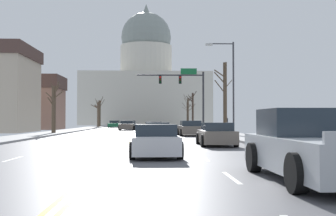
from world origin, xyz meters
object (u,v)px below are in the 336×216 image
(sedan_near_02, at_px, (157,131))
(sedan_near_04, at_px, (155,141))
(street_lamp_right, at_px, (230,80))
(sedan_near_03, at_px, (216,135))
(sedan_near_00, at_px, (153,128))
(sedan_oncoming_01, at_px, (130,125))
(sedan_near_01, at_px, (190,129))
(pedestrian_00, at_px, (226,123))
(sedan_oncoming_00, at_px, (127,126))
(sedan_oncoming_02, at_px, (115,124))
(signal_gantry, at_px, (185,86))
(pickup_truck_near_05, at_px, (312,148))

(sedan_near_02, distance_m, sedan_near_04, 13.59)
(street_lamp_right, relative_size, sedan_near_03, 1.73)
(sedan_near_00, distance_m, sedan_near_03, 21.86)
(sedan_oncoming_01, bearing_deg, sedan_near_02, -84.14)
(street_lamp_right, distance_m, sedan_near_04, 19.19)
(sedan_near_01, relative_size, pedestrian_00, 2.68)
(sedan_near_04, bearing_deg, sedan_near_00, 89.93)
(street_lamp_right, bearing_deg, sedan_near_02, -145.37)
(sedan_oncoming_00, bearing_deg, sedan_near_03, -78.49)
(street_lamp_right, height_order, sedan_oncoming_02, street_lamp_right)
(signal_gantry, distance_m, pickup_truck_near_05, 39.74)
(sedan_near_00, xyz_separation_m, sedan_near_03, (3.37, -21.60, 0.03))
(sedan_near_01, height_order, pickup_truck_near_05, pickup_truck_near_05)
(sedan_near_00, height_order, sedan_near_02, sedan_near_02)
(signal_gantry, relative_size, sedan_oncoming_00, 1.81)
(sedan_oncoming_01, relative_size, pedestrian_00, 2.75)
(signal_gantry, bearing_deg, sedan_near_00, -128.64)
(pickup_truck_near_05, bearing_deg, sedan_oncoming_00, 98.66)
(street_lamp_right, relative_size, sedan_near_01, 1.72)
(sedan_oncoming_00, relative_size, pedestrian_00, 2.63)
(sedan_oncoming_00, xyz_separation_m, sedan_oncoming_02, (-3.20, 17.97, -0.01))
(sedan_near_00, distance_m, pickup_truck_near_05, 34.98)
(street_lamp_right, bearing_deg, sedan_oncoming_02, 107.56)
(pickup_truck_near_05, xyz_separation_m, sedan_oncoming_00, (-7.16, 47.00, -0.16))
(sedan_near_04, height_order, sedan_oncoming_02, sedan_oncoming_02)
(sedan_near_04, height_order, sedan_oncoming_00, sedan_oncoming_00)
(sedan_near_00, height_order, sedan_oncoming_02, sedan_oncoming_02)
(sedan_near_04, relative_size, pedestrian_00, 2.73)
(signal_gantry, xyz_separation_m, sedan_near_03, (-0.37, -26.28, -4.73))
(sedan_oncoming_02, bearing_deg, sedan_near_04, -83.48)
(sedan_near_04, height_order, sedan_oncoming_01, sedan_oncoming_01)
(signal_gantry, xyz_separation_m, sedan_near_00, (-3.75, -4.69, -4.76))
(street_lamp_right, xyz_separation_m, sedan_near_00, (-6.18, 10.56, -4.12))
(sedan_near_01, relative_size, sedan_near_03, 1.01)
(pickup_truck_near_05, height_order, pedestrian_00, pedestrian_00)
(sedan_near_01, bearing_deg, sedan_near_04, -98.98)
(sedan_near_00, relative_size, sedan_oncoming_01, 1.00)
(sedan_oncoming_01, bearing_deg, sedan_oncoming_02, 111.25)
(sedan_near_04, distance_m, pedestrian_00, 27.06)
(sedan_near_02, relative_size, sedan_oncoming_00, 0.99)
(pickup_truck_near_05, distance_m, sedan_oncoming_00, 47.55)
(sedan_near_02, bearing_deg, sedan_near_04, -91.10)
(pickup_truck_near_05, relative_size, sedan_oncoming_00, 1.30)
(signal_gantry, bearing_deg, sedan_oncoming_00, 133.96)
(street_lamp_right, distance_m, sedan_near_00, 12.91)
(street_lamp_right, bearing_deg, sedan_near_04, -109.34)
(sedan_near_00, height_order, sedan_near_04, sedan_near_04)
(street_lamp_right, xyz_separation_m, pickup_truck_near_05, (-2.52, -24.23, -3.93))
(sedan_near_04, xyz_separation_m, sedan_oncoming_01, (-3.51, 50.27, -0.00))
(street_lamp_right, xyz_separation_m, pedestrian_00, (1.20, 8.33, -3.63))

